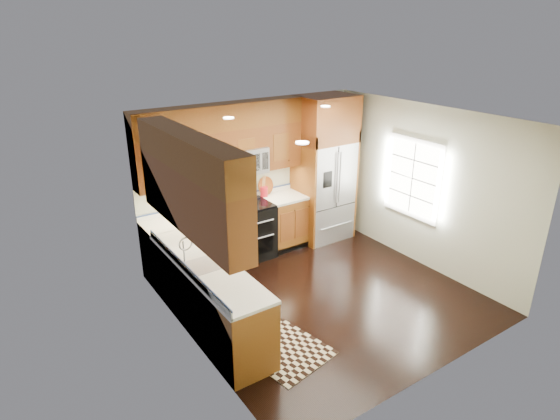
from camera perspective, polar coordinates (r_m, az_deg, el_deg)
ground at (r=7.02m, az=5.09°, el=-10.30°), size 4.00×4.00×0.00m
wall_back at (r=7.97m, az=-3.60°, el=4.10°), size 4.00×0.02×2.60m
wall_left at (r=5.49m, az=-11.06°, el=-4.87°), size 0.02×4.00×2.60m
wall_right at (r=7.78m, az=17.03°, el=2.69°), size 0.02×4.00×2.60m
window at (r=7.85m, az=15.89°, el=3.76°), size 0.04×1.10×1.30m
base_cabinets at (r=6.88m, az=-7.65°, el=-6.81°), size 2.85×3.00×0.90m
countertop at (r=6.82m, az=-7.22°, el=-2.64°), size 2.86×3.01×0.04m
upper_cabinets at (r=6.48m, az=-8.47°, el=6.38°), size 2.85×3.00×1.15m
range at (r=7.89m, az=-3.80°, el=-2.58°), size 0.76×0.67×0.95m
microwave at (r=7.58m, az=-4.53°, el=5.98°), size 0.76×0.40×0.42m
refrigerator at (r=8.39m, az=5.40°, el=4.98°), size 0.98×0.75×2.60m
sink_faucet at (r=5.90m, az=-9.36°, el=-6.08°), size 0.54×0.44×0.37m
rug at (r=6.11m, az=-1.05°, el=-15.71°), size 1.14×1.61×0.01m
knife_block at (r=7.57m, az=-7.21°, el=0.91°), size 0.13×0.15×0.25m
utensil_crock at (r=8.04m, az=-1.96°, el=2.54°), size 0.17×0.17×0.37m
cutting_board at (r=8.17m, az=-1.74°, el=1.98°), size 0.38×0.38×0.02m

